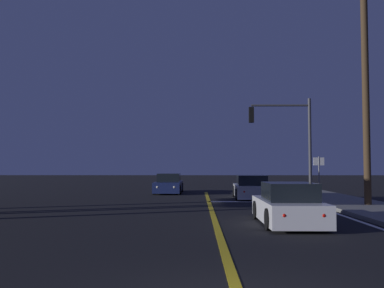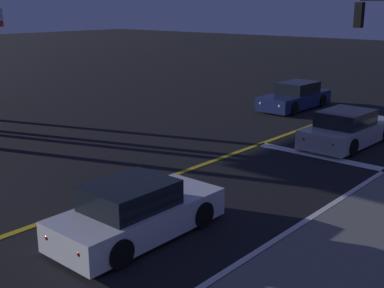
% 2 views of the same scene
% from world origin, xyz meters
% --- Properties ---
extents(lane_line_center, '(0.20, 31.49, 0.01)m').
position_xyz_m(lane_line_center, '(0.00, 9.26, 0.01)').
color(lane_line_center, gold).
rests_on(lane_line_center, ground).
extents(lane_line_edge_right, '(0.16, 31.49, 0.01)m').
position_xyz_m(lane_line_edge_right, '(4.85, 9.26, 0.01)').
color(lane_line_edge_right, white).
rests_on(lane_line_edge_right, ground).
extents(stop_bar, '(5.10, 0.50, 0.01)m').
position_xyz_m(stop_bar, '(2.55, 17.03, 0.01)').
color(stop_bar, white).
rests_on(stop_bar, ground).
extents(car_side_waiting_silver, '(2.06, 4.68, 1.34)m').
position_xyz_m(car_side_waiting_silver, '(2.49, 19.23, 0.58)').
color(car_side_waiting_silver, '#B2B5BA').
rests_on(car_side_waiting_silver, ground).
extents(car_parked_curb_white, '(1.84, 4.26, 1.34)m').
position_xyz_m(car_parked_curb_white, '(2.31, 8.43, 0.58)').
color(car_parked_curb_white, silver).
rests_on(car_parked_curb_white, ground).
extents(car_following_oncoming_navy, '(1.89, 4.68, 1.34)m').
position_xyz_m(car_following_oncoming_navy, '(-2.58, 24.15, 0.58)').
color(car_following_oncoming_navy, navy).
rests_on(car_following_oncoming_navy, ground).
extents(traffic_signal_near_right, '(3.60, 0.28, 5.77)m').
position_xyz_m(traffic_signal_near_right, '(4.64, 19.33, 3.83)').
color(traffic_signal_near_right, '#38383D').
rests_on(traffic_signal_near_right, ground).
extents(utility_pole_right, '(1.57, 0.31, 11.36)m').
position_xyz_m(utility_pole_right, '(7.00, 13.86, 5.85)').
color(utility_pole_right, '#42301E').
rests_on(utility_pole_right, ground).
extents(street_sign_corner, '(0.56, 0.07, 2.35)m').
position_xyz_m(street_sign_corner, '(5.60, 16.53, 1.58)').
color(street_sign_corner, slate).
rests_on(street_sign_corner, ground).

